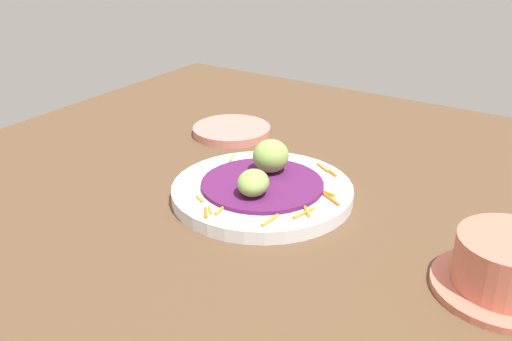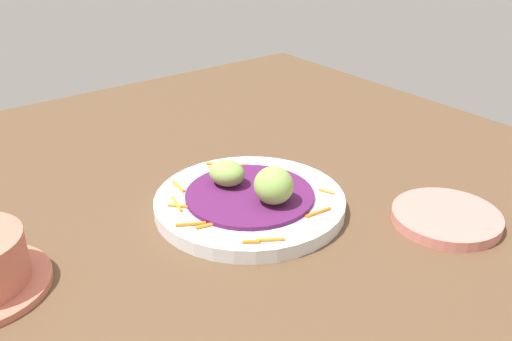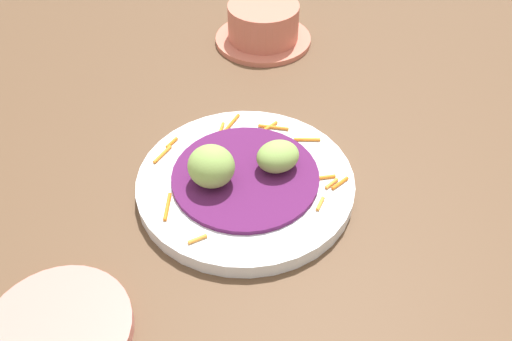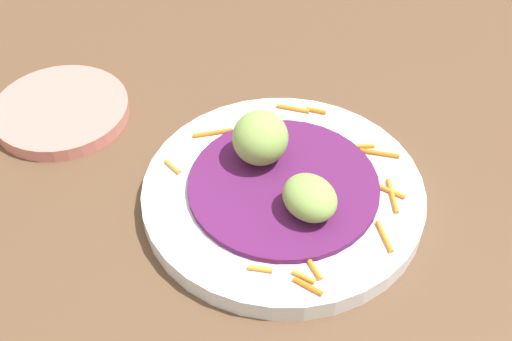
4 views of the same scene
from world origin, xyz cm
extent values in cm
cube|color=brown|center=(0.00, 0.00, 1.00)|extent=(110.00, 110.00, 2.00)
cylinder|color=silver|center=(-1.83, 2.16, 2.89)|extent=(24.41, 24.41, 1.78)
cylinder|color=#51194C|center=(-1.83, 2.16, 4.07)|extent=(16.48, 16.48, 0.57)
cylinder|color=orange|center=(6.63, -0.97, 3.98)|extent=(2.27, 2.50, 0.40)
cylinder|color=orange|center=(-3.38, -8.21, 3.98)|extent=(1.87, 2.18, 0.40)
cylinder|color=orange|center=(-10.42, 7.27, 3.98)|extent=(1.19, 2.00, 0.40)
cylinder|color=orange|center=(6.67, 4.81, 3.98)|extent=(2.25, 0.90, 0.40)
cylinder|color=orange|center=(-6.32, -5.62, 3.98)|extent=(1.87, 1.21, 0.40)
cylinder|color=orange|center=(-3.39, -7.28, 3.98)|extent=(1.57, 1.69, 0.40)
cylinder|color=orange|center=(6.66, -1.62, 3.98)|extent=(1.29, 3.76, 0.40)
cylinder|color=orange|center=(7.79, 3.48, 3.98)|extent=(3.27, 2.10, 0.40)
cylinder|color=orange|center=(-2.37, -6.70, 3.98)|extent=(0.68, 2.42, 0.40)
cylinder|color=orange|center=(4.14, -5.49, 3.98)|extent=(0.62, 3.20, 0.40)
cylinder|color=orange|center=(4.40, 10.72, 3.98)|extent=(1.83, 1.44, 0.40)
cylinder|color=orange|center=(2.39, 11.68, 3.98)|extent=(2.90, 2.06, 0.40)
cylinder|color=orange|center=(-5.89, 10.55, 3.98)|extent=(3.75, 0.69, 0.40)
ellipsoid|color=#84A851|center=(-2.77, 5.80, 6.67)|extent=(6.33, 6.46, 4.63)
ellipsoid|color=#84A851|center=(-0.88, -1.48, 6.01)|extent=(5.59, 6.03, 3.31)
cylinder|color=tan|center=(-19.14, 19.53, 2.68)|extent=(13.30, 13.30, 1.36)
camera|label=1|loc=(36.47, -58.17, 38.74)|focal=41.60mm
camera|label=2|loc=(36.06, 53.08, 39.15)|focal=39.91mm
camera|label=3|loc=(-44.44, 3.20, 46.11)|focal=37.73mm
camera|label=4|loc=(-15.92, -35.71, 46.54)|focal=47.99mm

